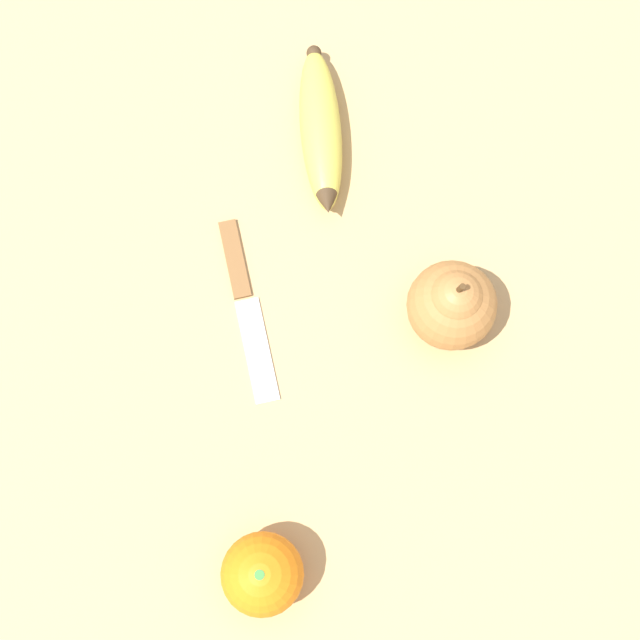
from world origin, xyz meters
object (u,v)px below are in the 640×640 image
object	(u,v)px
orange	(262,574)
banana	(321,130)
pear	(452,304)
paring_knife	(244,301)

from	to	relation	value
orange	banana	bearing A→B (deg)	24.66
banana	pear	bearing A→B (deg)	28.04
pear	paring_knife	xyz separation A→B (m)	(-0.08, 0.16, -0.04)
banana	pear	size ratio (longest dim) A/B	1.63
banana	orange	world-z (taller)	orange
banana	orange	bearing A→B (deg)	-11.29
banana	pear	xyz separation A→B (m)	(-0.09, -0.19, 0.03)
orange	pear	size ratio (longest dim) A/B	0.70
banana	orange	size ratio (longest dim) A/B	2.34
paring_knife	orange	bearing A→B (deg)	82.72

